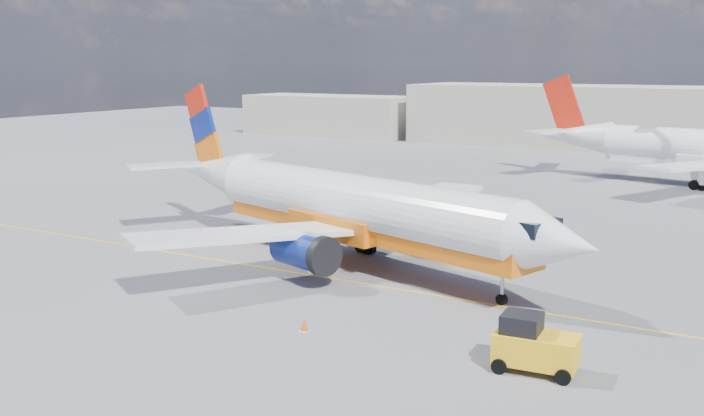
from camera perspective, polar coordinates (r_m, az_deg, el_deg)
The scene contains 7 objects.
ground at distance 37.62m, azimuth -1.28°, elevation -6.66°, with size 240.00×240.00×0.00m, color #5A5A5F.
taxi_line at distance 40.09m, azimuth 0.98°, elevation -5.55°, with size 70.00×0.15×0.01m, color yellow.
terminal_main at distance 106.73m, azimuth 22.91°, elevation 5.95°, with size 70.00×14.00×8.00m, color #B5AC9C.
terminal_annex at distance 121.10m, azimuth -1.60°, elevation 6.76°, with size 26.00×10.00×6.00m, color #B5AC9C.
main_jet at distance 43.51m, azimuth -0.37°, elevation 0.13°, with size 32.15×24.48×9.73m.
gse_tug at distance 29.74m, azimuth 13.07°, elevation -9.67°, with size 3.09×2.06×2.12m.
traffic_cone at distance 33.33m, azimuth -3.48°, elevation -8.50°, with size 0.39×0.39×0.54m.
Camera 1 is at (18.83, -30.58, 11.18)m, focal length 40.00 mm.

